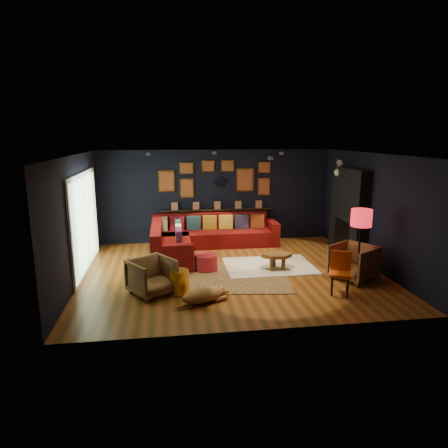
{
  "coord_description": "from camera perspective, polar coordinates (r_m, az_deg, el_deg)",
  "views": [
    {
      "loc": [
        -1.38,
        -8.37,
        3.0
      ],
      "look_at": [
        -0.15,
        0.3,
        1.04
      ],
      "focal_mm": 32.0,
      "sensor_mm": 36.0,
      "label": 1
    }
  ],
  "objects": [
    {
      "name": "deer_head",
      "position": [
        10.8,
        16.79,
        7.06
      ],
      "size": [
        0.5,
        0.28,
        0.45
      ],
      "color": "white",
      "rests_on": "fireplace"
    },
    {
      "name": "leopard_rug",
      "position": [
        8.68,
        -0.08,
        -7.53
      ],
      "size": [
        2.98,
        2.3,
        0.02
      ],
      "primitive_type": "cube",
      "rotation": [
        0.0,
        0.0,
        -0.12
      ],
      "color": "tan",
      "rests_on": "ground"
    },
    {
      "name": "gold_stool",
      "position": [
        7.79,
        -6.4,
        -8.22
      ],
      "size": [
        0.38,
        0.38,
        0.47
      ],
      "primitive_type": "cylinder",
      "color": "gold",
      "rests_on": "ground"
    },
    {
      "name": "pouf",
      "position": [
        9.05,
        -2.6,
        -5.42
      ],
      "size": [
        0.52,
        0.52,
        0.34
      ],
      "primitive_type": "cylinder",
      "color": "maroon",
      "rests_on": "shag_rug"
    },
    {
      "name": "floor_lamp",
      "position": [
        8.57,
        19.01,
        0.37
      ],
      "size": [
        0.42,
        0.42,
        1.53
      ],
      "color": "black",
      "rests_on": "ground"
    },
    {
      "name": "ledge",
      "position": [
        11.32,
        -0.97,
        2.05
      ],
      "size": [
        3.2,
        0.12,
        0.04
      ],
      "primitive_type": "cube",
      "color": "black",
      "rests_on": "room_walls"
    },
    {
      "name": "floor",
      "position": [
        8.99,
        1.2,
        -6.85
      ],
      "size": [
        6.5,
        6.5,
        0.0
      ],
      "primitive_type": "plane",
      "color": "#9A5120",
      "rests_on": "ground"
    },
    {
      "name": "orange_chair",
      "position": [
        8.02,
        16.3,
        -6.22
      ],
      "size": [
        0.5,
        0.5,
        0.82
      ],
      "rotation": [
        0.0,
        0.0,
        -0.38
      ],
      "color": "black",
      "rests_on": "ground"
    },
    {
      "name": "fireplace",
      "position": [
        10.48,
        17.34,
        1.17
      ],
      "size": [
        0.31,
        1.6,
        2.2
      ],
      "color": "black",
      "rests_on": "ground"
    },
    {
      "name": "armchair_right",
      "position": [
        8.86,
        17.99,
        -4.98
      ],
      "size": [
        1.06,
        1.08,
        0.82
      ],
      "primitive_type": "imported",
      "rotation": [
        0.0,
        0.0,
        -1.02
      ],
      "color": "tan",
      "rests_on": "ground"
    },
    {
      "name": "dog",
      "position": [
        7.37,
        -3.01,
        -9.74
      ],
      "size": [
        1.28,
        0.98,
        0.36
      ],
      "primitive_type": null,
      "rotation": [
        0.0,
        0.0,
        0.42
      ],
      "color": "#C68448",
      "rests_on": "leopard_rug"
    },
    {
      "name": "sectional",
      "position": [
        10.55,
        -3.68,
        -2.1
      ],
      "size": [
        3.41,
        2.69,
        0.86
      ],
      "color": "#6A1009",
      "rests_on": "ground"
    },
    {
      "name": "armchair_left",
      "position": [
        7.79,
        -10.28,
        -7.17
      ],
      "size": [
        1.02,
        1.01,
        0.77
      ],
      "primitive_type": "imported",
      "rotation": [
        0.0,
        0.0,
        0.6
      ],
      "color": "tan",
      "rests_on": "ground"
    },
    {
      "name": "room_walls",
      "position": [
        8.6,
        1.25,
        3.21
      ],
      "size": [
        6.5,
        6.5,
        6.5
      ],
      "color": "black",
      "rests_on": "ground"
    },
    {
      "name": "coffee_table",
      "position": [
        9.1,
        7.47,
        -4.63
      ],
      "size": [
        0.74,
        0.57,
        0.36
      ],
      "rotation": [
        0.0,
        0.0,
        -0.04
      ],
      "color": "brown",
      "rests_on": "shag_rug"
    },
    {
      "name": "ceiling_spots",
      "position": [
        9.28,
        0.47,
        9.92
      ],
      "size": [
        3.3,
        2.5,
        0.06
      ],
      "color": "black",
      "rests_on": "room_walls"
    },
    {
      "name": "shag_rug",
      "position": [
        9.4,
        6.45,
        -5.97
      ],
      "size": [
        2.04,
        1.48,
        0.03
      ],
      "primitive_type": "cube",
      "rotation": [
        0.0,
        0.0,
        0.0
      ],
      "color": "white",
      "rests_on": "ground"
    },
    {
      "name": "gallery_wall",
      "position": [
        11.23,
        -1.08,
        6.53
      ],
      "size": [
        3.15,
        0.04,
        1.02
      ],
      "color": "gold",
      "rests_on": "room_walls"
    },
    {
      "name": "sliding_door",
      "position": [
        9.35,
        -19.25,
        0.19
      ],
      "size": [
        0.06,
        2.8,
        2.2
      ],
      "color": "white",
      "rests_on": "ground"
    },
    {
      "name": "sunburst_mirror",
      "position": [
        11.26,
        -0.5,
        6.0
      ],
      "size": [
        0.47,
        0.16,
        0.47
      ],
      "color": "silver",
      "rests_on": "room_walls"
    }
  ]
}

